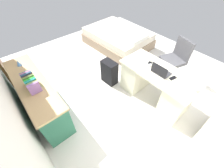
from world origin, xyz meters
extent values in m
plane|color=silver|center=(0.00, 0.00, 0.00)|extent=(5.34, 5.34, 0.00)
cube|color=beige|center=(-1.07, -0.18, 0.73)|extent=(1.44, 0.67, 0.04)
cube|color=beige|center=(-1.56, -0.19, 0.35)|extent=(0.40, 0.60, 0.71)
cube|color=beige|center=(-0.58, -0.18, 0.35)|extent=(0.40, 0.60, 0.71)
cylinder|color=black|center=(-0.87, -1.05, 0.02)|extent=(0.52, 0.52, 0.04)
cylinder|color=black|center=(-0.87, -1.05, 0.21)|extent=(0.06, 0.06, 0.42)
cube|color=#4C4C51|center=(-0.87, -1.05, 0.46)|extent=(0.58, 0.58, 0.08)
cube|color=#4C4C51|center=(-0.93, -1.24, 0.72)|extent=(0.44, 0.19, 0.44)
cube|color=#28664C|center=(0.17, 1.70, 0.35)|extent=(1.76, 0.44, 0.70)
cube|color=tan|center=(0.17, 1.70, 0.72)|extent=(1.80, 0.48, 0.04)
cube|color=#225641|center=(-0.23, 1.48, 0.19)|extent=(0.67, 0.01, 0.25)
cube|color=#225641|center=(0.57, 1.48, 0.19)|extent=(0.67, 0.01, 0.25)
cube|color=gray|center=(1.03, -1.06, 0.14)|extent=(1.98, 1.51, 0.28)
cube|color=silver|center=(1.03, -1.06, 0.38)|extent=(1.92, 1.45, 0.20)
cube|color=white|center=(0.36, -1.10, 0.53)|extent=(0.52, 0.71, 0.10)
cube|color=black|center=(-0.09, 0.20, 0.29)|extent=(0.37, 0.24, 0.57)
cube|color=#333338|center=(-1.11, -0.18, 0.75)|extent=(0.31, 0.22, 0.02)
cube|color=black|center=(-1.11, -0.08, 0.86)|extent=(0.31, 0.01, 0.19)
ellipsoid|color=white|center=(-0.85, -0.18, 0.76)|extent=(0.06, 0.10, 0.03)
cube|color=black|center=(-1.33, -0.21, 0.75)|extent=(0.09, 0.15, 0.01)
cube|color=black|center=(-0.81, -0.23, 0.75)|extent=(0.13, 0.15, 0.01)
cylinder|color=silver|center=(-1.62, -0.19, 0.75)|extent=(0.11, 0.11, 0.01)
cylinder|color=silver|center=(-1.62, -0.19, 0.90)|extent=(0.02, 0.02, 0.28)
cone|color=white|center=(-1.57, -0.19, 1.04)|extent=(0.11, 0.11, 0.09)
cube|color=#8B62A3|center=(-0.13, 1.70, 0.84)|extent=(0.04, 0.17, 0.20)
cube|color=olive|center=(-0.09, 1.70, 0.84)|extent=(0.04, 0.17, 0.19)
cube|color=#1D7D74|center=(-0.05, 1.70, 0.85)|extent=(0.04, 0.17, 0.21)
cube|color=green|center=(-0.01, 1.70, 0.85)|extent=(0.03, 0.17, 0.22)
cube|color=#44652D|center=(0.03, 1.70, 0.86)|extent=(0.04, 0.17, 0.23)
cube|color=maroon|center=(0.07, 1.70, 0.85)|extent=(0.04, 0.17, 0.21)
cube|color=navy|center=(0.11, 1.70, 0.86)|extent=(0.04, 0.17, 0.24)
cube|color=#A75777|center=(0.15, 1.70, 0.86)|extent=(0.04, 0.17, 0.23)
cube|color=#286460|center=(0.19, 1.70, 0.85)|extent=(0.02, 0.17, 0.22)
cone|color=#4C7FBF|center=(0.76, 1.70, 0.80)|extent=(0.08, 0.08, 0.11)
camera|label=1|loc=(-2.02, 1.76, 2.46)|focal=23.05mm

